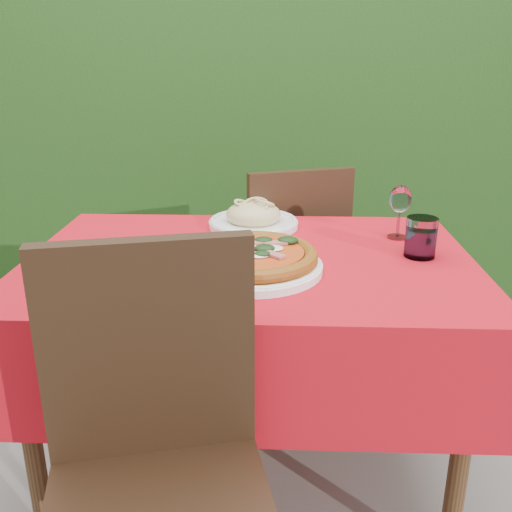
{
  "coord_description": "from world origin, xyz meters",
  "views": [
    {
      "loc": [
        0.08,
        -1.52,
        1.3
      ],
      "look_at": [
        0.02,
        -0.05,
        0.77
      ],
      "focal_mm": 40.0,
      "sensor_mm": 36.0,
      "label": 1
    }
  ],
  "objects_px": {
    "chair_near": "(156,453)",
    "pizza_plate": "(251,259)",
    "pasta_plate": "(253,218)",
    "water_glass": "(421,239)",
    "wine_glass": "(400,202)",
    "chair_far": "(290,261)",
    "fork": "(131,255)"
  },
  "relations": [
    {
      "from": "pizza_plate",
      "to": "pasta_plate",
      "type": "relative_size",
      "value": 1.28
    },
    {
      "from": "wine_glass",
      "to": "chair_near",
      "type": "bearing_deg",
      "value": -127.43
    },
    {
      "from": "chair_far",
      "to": "fork",
      "type": "xyz_separation_m",
      "value": [
        -0.47,
        -0.62,
        0.24
      ]
    },
    {
      "from": "wine_glass",
      "to": "water_glass",
      "type": "bearing_deg",
      "value": -80.34
    },
    {
      "from": "pizza_plate",
      "to": "chair_far",
      "type": "bearing_deg",
      "value": 80.56
    },
    {
      "from": "pizza_plate",
      "to": "water_glass",
      "type": "relative_size",
      "value": 3.31
    },
    {
      "from": "wine_glass",
      "to": "pizza_plate",
      "type": "bearing_deg",
      "value": -145.89
    },
    {
      "from": "chair_far",
      "to": "pizza_plate",
      "type": "relative_size",
      "value": 2.36
    },
    {
      "from": "chair_near",
      "to": "pizza_plate",
      "type": "bearing_deg",
      "value": 57.86
    },
    {
      "from": "pasta_plate",
      "to": "chair_near",
      "type": "bearing_deg",
      "value": -99.74
    },
    {
      "from": "pasta_plate",
      "to": "pizza_plate",
      "type": "bearing_deg",
      "value": -88.29
    },
    {
      "from": "chair_near",
      "to": "pizza_plate",
      "type": "xyz_separation_m",
      "value": [
        0.17,
        0.5,
        0.23
      ]
    },
    {
      "from": "pizza_plate",
      "to": "pasta_plate",
      "type": "distance_m",
      "value": 0.4
    },
    {
      "from": "water_glass",
      "to": "wine_glass",
      "type": "xyz_separation_m",
      "value": [
        -0.03,
        0.17,
        0.07
      ]
    },
    {
      "from": "chair_near",
      "to": "pizza_plate",
      "type": "height_order",
      "value": "chair_near"
    },
    {
      "from": "chair_near",
      "to": "fork",
      "type": "xyz_separation_m",
      "value": [
        -0.18,
        0.6,
        0.2
      ]
    },
    {
      "from": "chair_far",
      "to": "water_glass",
      "type": "height_order",
      "value": "chair_far"
    },
    {
      "from": "fork",
      "to": "pizza_plate",
      "type": "bearing_deg",
      "value": -48.34
    },
    {
      "from": "pasta_plate",
      "to": "water_glass",
      "type": "height_order",
      "value": "water_glass"
    },
    {
      "from": "chair_far",
      "to": "pizza_plate",
      "type": "bearing_deg",
      "value": 60.98
    },
    {
      "from": "chair_near",
      "to": "pizza_plate",
      "type": "distance_m",
      "value": 0.57
    },
    {
      "from": "pizza_plate",
      "to": "wine_glass",
      "type": "bearing_deg",
      "value": 34.11
    },
    {
      "from": "pizza_plate",
      "to": "water_glass",
      "type": "xyz_separation_m",
      "value": [
        0.47,
        0.13,
        0.02
      ]
    },
    {
      "from": "pizza_plate",
      "to": "fork",
      "type": "distance_m",
      "value": 0.36
    },
    {
      "from": "wine_glass",
      "to": "chair_far",
      "type": "bearing_deg",
      "value": 127.64
    },
    {
      "from": "water_glass",
      "to": "chair_far",
      "type": "bearing_deg",
      "value": 120.85
    },
    {
      "from": "water_glass",
      "to": "fork",
      "type": "xyz_separation_m",
      "value": [
        -0.82,
        -0.03,
        -0.05
      ]
    },
    {
      "from": "pasta_plate",
      "to": "fork",
      "type": "relative_size",
      "value": 1.78
    },
    {
      "from": "chair_near",
      "to": "chair_far",
      "type": "distance_m",
      "value": 1.25
    },
    {
      "from": "water_glass",
      "to": "fork",
      "type": "relative_size",
      "value": 0.69
    },
    {
      "from": "pizza_plate",
      "to": "pasta_plate",
      "type": "bearing_deg",
      "value": 91.71
    },
    {
      "from": "pasta_plate",
      "to": "wine_glass",
      "type": "distance_m",
      "value": 0.47
    }
  ]
}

